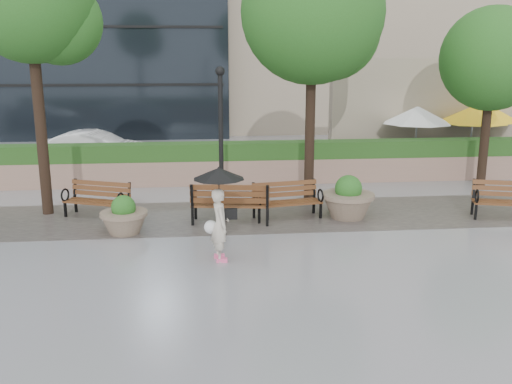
{
  "coord_description": "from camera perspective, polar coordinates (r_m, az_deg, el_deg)",
  "views": [
    {
      "loc": [
        -0.46,
        -11.36,
        4.16
      ],
      "look_at": [
        0.78,
        1.15,
        1.1
      ],
      "focal_mm": 40.0,
      "sensor_mm": 36.0,
      "label": 1
    }
  ],
  "objects": [
    {
      "name": "car_right",
      "position": [
        22.11,
        -15.73,
        4.12
      ],
      "size": [
        4.29,
        1.93,
        1.37
      ],
      "primitive_type": "imported",
      "rotation": [
        0.0,
        0.0,
        1.45
      ],
      "color": "white",
      "rests_on": "ground"
    },
    {
      "name": "cobble_strip",
      "position": [
        14.95,
        -3.68,
        -2.48
      ],
      "size": [
        28.0,
        3.2,
        0.01
      ],
      "primitive_type": "cube",
      "color": "#383330",
      "rests_on": "ground"
    },
    {
      "name": "cafe_wall",
      "position": [
        23.66,
        19.45,
        7.67
      ],
      "size": [
        10.0,
        0.6,
        4.0
      ],
      "primitive_type": "cube",
      "color": "tan",
      "rests_on": "ground"
    },
    {
      "name": "patio_umb_white",
      "position": [
        21.54,
        15.83,
        7.38
      ],
      "size": [
        2.5,
        2.5,
        2.3
      ],
      "color": "black",
      "rests_on": "ground"
    },
    {
      "name": "tree_1",
      "position": [
        16.53,
        6.15,
        16.97
      ],
      "size": [
        3.96,
        3.96,
        7.25
      ],
      "color": "black",
      "rests_on": "ground"
    },
    {
      "name": "pedestrian",
      "position": [
        11.58,
        -3.69,
        -1.28
      ],
      "size": [
        1.05,
        1.05,
        1.93
      ],
      "rotation": [
        0.0,
        0.0,
        1.73
      ],
      "color": "beige",
      "rests_on": "ground"
    },
    {
      "name": "bench_3",
      "position": [
        14.74,
        3.14,
        -1.61
      ],
      "size": [
        1.83,
        0.99,
        0.94
      ],
      "rotation": [
        0.0,
        0.0,
        0.18
      ],
      "color": "brown",
      "rests_on": "ground"
    },
    {
      "name": "bench_2",
      "position": [
        14.33,
        -2.54,
        -1.92
      ],
      "size": [
        2.04,
        1.04,
        1.05
      ],
      "rotation": [
        0.0,
        0.0,
        3.0
      ],
      "color": "brown",
      "rests_on": "ground"
    },
    {
      "name": "lamppost",
      "position": [
        14.83,
        -3.51,
        4.06
      ],
      "size": [
        0.28,
        0.28,
        3.85
      ],
      "color": "black",
      "rests_on": "ground"
    },
    {
      "name": "patio_umb_yellow_b",
      "position": [
        23.22,
        22.09,
        7.32
      ],
      "size": [
        2.5,
        2.5,
        2.3
      ],
      "color": "black",
      "rests_on": "ground"
    },
    {
      "name": "tree_2",
      "position": [
        19.35,
        22.83,
        11.86
      ],
      "size": [
        3.29,
        3.16,
        5.59
      ],
      "color": "black",
      "rests_on": "ground"
    },
    {
      "name": "planter_left",
      "position": [
        13.82,
        -13.05,
        -2.63
      ],
      "size": [
        1.11,
        1.11,
        0.93
      ],
      "color": "#7F6B56",
      "rests_on": "ground"
    },
    {
      "name": "hedge_wall",
      "position": [
        18.69,
        -4.15,
        2.86
      ],
      "size": [
        24.0,
        0.8,
        1.35
      ],
      "color": "#977161",
      "rests_on": "ground"
    },
    {
      "name": "ground",
      "position": [
        12.1,
        -3.16,
        -6.44
      ],
      "size": [
        100.0,
        100.0,
        0.0
      ],
      "primitive_type": "plane",
      "color": "gray",
      "rests_on": "ground"
    },
    {
      "name": "bench_4",
      "position": [
        16.05,
        23.96,
        -1.49
      ],
      "size": [
        1.9,
        1.18,
        0.96
      ],
      "rotation": [
        0.0,
        0.0,
        -0.28
      ],
      "color": "brown",
      "rests_on": "ground"
    },
    {
      "name": "asphalt_street",
      "position": [
        22.75,
        -4.4,
        3.1
      ],
      "size": [
        40.0,
        7.0,
        0.0
      ],
      "primitive_type": "cube",
      "color": "black",
      "rests_on": "ground"
    },
    {
      "name": "planter_right",
      "position": [
        14.92,
        9.18,
        -0.93
      ],
      "size": [
        1.35,
        1.35,
        1.13
      ],
      "color": "#7F6B56",
      "rests_on": "ground"
    },
    {
      "name": "bench_1",
      "position": [
        15.41,
        -15.57,
        -1.46
      ],
      "size": [
        1.81,
        1.26,
        0.91
      ],
      "rotation": [
        0.0,
        0.0,
        -0.38
      ],
      "color": "brown",
      "rests_on": "ground"
    },
    {
      "name": "patio_umb_yellow_a",
      "position": [
        22.39,
        20.89,
        7.22
      ],
      "size": [
        2.5,
        2.5,
        2.3
      ],
      "color": "black",
      "rests_on": "ground"
    },
    {
      "name": "tree_0",
      "position": [
        15.75,
        -21.05,
        16.96
      ],
      "size": [
        3.25,
        3.11,
        7.01
      ],
      "color": "black",
      "rests_on": "ground"
    },
    {
      "name": "cafe_hedge",
      "position": [
        21.68,
        20.34,
        2.96
      ],
      "size": [
        8.0,
        0.5,
        0.9
      ],
      "primitive_type": "cube",
      "color": "#254918",
      "rests_on": "ground"
    }
  ]
}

